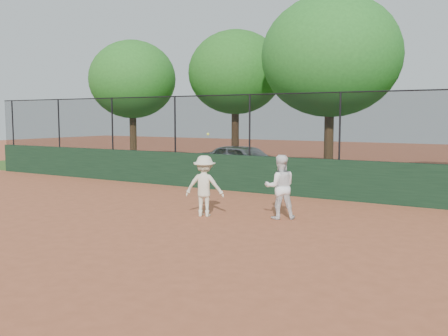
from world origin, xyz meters
The scene contains 10 objects.
ground centered at (0.00, 0.00, 0.00)m, with size 80.00×80.00×0.00m, color #A95636.
back_wall centered at (0.00, 6.00, 0.60)m, with size 26.00×0.20×1.20m, color #16311C.
grass_strip centered at (0.00, 12.00, 0.00)m, with size 36.00×12.00×0.01m, color #284B17.
parked_car centered at (-2.06, 8.54, 0.71)m, with size 1.68×4.17×1.42m, color #AFB4B9.
player_second centered at (2.16, 2.58, 0.78)m, with size 0.76×0.59×1.56m, color white.
player_main centered at (0.42, 1.89, 0.76)m, with size 1.10×0.84×2.09m.
fence_assembly centered at (-0.03, 6.00, 2.24)m, with size 26.00×0.06×2.00m.
tree_0 centered at (-10.23, 11.46, 4.36)m, with size 4.61×4.19×6.36m.
tree_1 centered at (-4.61, 12.30, 4.53)m, with size 4.55×4.14×6.51m.
tree_2 centered at (0.68, 10.32, 4.76)m, with size 5.38×4.89×7.10m.
Camera 1 is at (7.11, -8.36, 2.47)m, focal length 40.00 mm.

